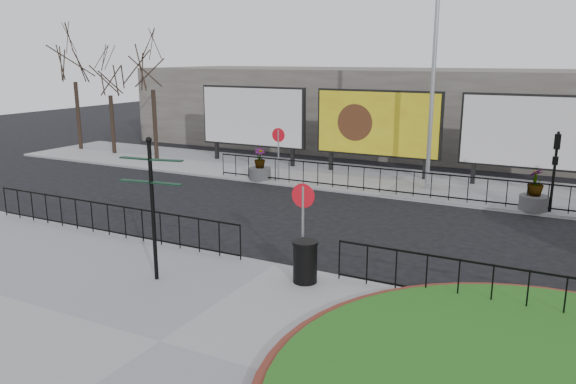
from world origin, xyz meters
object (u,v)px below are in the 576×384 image
Objects in this scene: fingerpost_sign at (152,195)px; planter_c at (534,195)px; planter_a at (260,169)px; billboard_mid at (377,124)px; lamp_post at (433,79)px; litter_bin at (305,261)px.

planter_c is at bearing 50.24° from fingerpost_sign.
fingerpost_sign is at bearing -72.36° from planter_a.
billboard_mid is at bearing 38.45° from planter_a.
billboard_mid reaches higher than fingerpost_sign.
planter_a is 0.92× the size of planter_c.
lamp_post is 14.17m from fingerpost_sign.
litter_bin is at bearing -54.60° from planter_a.
billboard_mid is 5.65× the size of litter_bin.
billboard_mid is at bearing 154.30° from planter_c.
billboard_mid is 6.08m from planter_a.
planter_c is at bearing -19.93° from lamp_post.
billboard_mid is 4.23× the size of planter_a.
planter_c is (11.92, -0.00, 0.07)m from planter_a.
fingerpost_sign is at bearing -124.54° from planter_c.
fingerpost_sign is at bearing -105.54° from lamp_post.
litter_bin is at bearing 19.15° from fingerpost_sign.
litter_bin is 11.25m from planter_c.
lamp_post is 2.48× the size of fingerpost_sign.
fingerpost_sign is 4.21m from litter_bin.
fingerpost_sign is 2.35× the size of planter_c.
lamp_post reaches higher than planter_c.
fingerpost_sign is at bearing -92.72° from billboard_mid.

